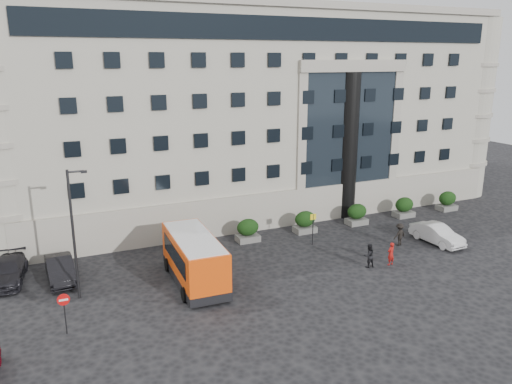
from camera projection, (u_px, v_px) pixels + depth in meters
ground at (278, 283)px, 32.44m from camera, size 120.00×120.00×0.00m
civic_building at (236, 109)px, 51.87m from camera, size 44.00×24.00×18.00m
entrance_column at (347, 146)px, 44.56m from camera, size 1.80×1.80×13.00m
hedge_a at (184, 240)px, 37.51m from camera, size 1.80×1.26×1.84m
hedge_b at (248, 230)px, 39.55m from camera, size 1.80×1.26×1.84m
hedge_c at (305, 222)px, 41.60m from camera, size 1.80×1.26×1.84m
hedge_d at (357, 214)px, 43.65m from camera, size 1.80×1.26×1.84m
hedge_e at (404, 207)px, 45.69m from camera, size 1.80×1.26×1.84m
hedge_f at (447, 201)px, 47.74m from camera, size 1.80×1.26×1.84m
street_lamp at (74, 230)px, 29.26m from camera, size 1.16×0.18×8.00m
bus_stop_sign at (313, 224)px, 38.57m from camera, size 0.50×0.08×2.52m
no_entry_sign at (64, 306)px, 25.98m from camera, size 0.64×0.16×2.32m
minibus at (194, 257)px, 32.11m from camera, size 3.05×7.59×3.13m
red_truck at (18, 212)px, 42.21m from camera, size 2.80×5.70×3.03m
parked_car_b at (60, 269)px, 32.60m from camera, size 1.87×4.74×1.54m
parked_car_c at (7, 271)px, 32.43m from camera, size 2.66×5.25×1.46m
white_taxi at (437, 234)px, 39.19m from camera, size 1.87×4.65×1.50m
pedestrian_a at (391, 254)px, 35.03m from camera, size 0.68×0.52×1.67m
pedestrian_b at (369, 255)px, 34.67m from camera, size 0.83×0.65×1.71m
pedestrian_c at (399, 234)px, 38.72m from camera, size 1.25×0.86×1.78m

